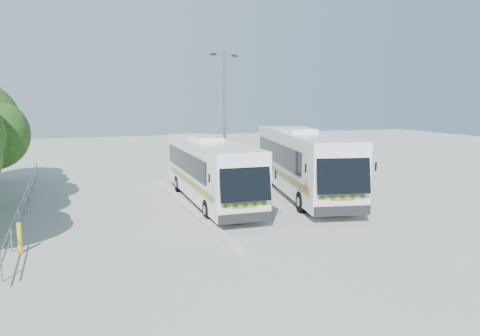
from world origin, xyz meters
name	(u,v)px	position (x,y,z in m)	size (l,w,h in m)	color
ground	(241,211)	(0.00, 0.00, 0.00)	(100.00, 100.00, 0.00)	#9B9B96
kerb_divider	(186,204)	(-2.30, 2.00, 0.07)	(0.40, 16.00, 0.15)	#B2B2AD
railing	(25,195)	(-10.00, 4.00, 0.74)	(0.06, 22.00, 1.00)	gray
coach_main	(210,169)	(-0.82, 2.49, 1.80)	(2.91, 11.94, 3.29)	white
coach_adjacent	(303,161)	(4.70, 2.37, 1.98)	(5.28, 13.28, 3.62)	white
lamppost	(224,110)	(2.00, 8.37, 4.75)	(2.07, 0.79, 8.61)	#93969B
bollard	(20,238)	(-9.70, -3.27, 0.56)	(0.16, 0.16, 1.12)	yellow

